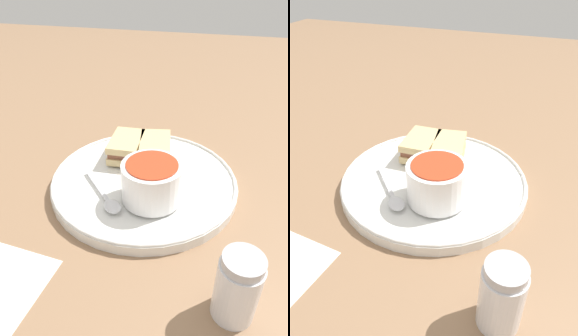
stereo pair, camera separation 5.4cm
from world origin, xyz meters
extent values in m
plane|color=#8E6B4C|center=(0.00, 0.00, 0.00)|extent=(2.40, 2.40, 0.00)
cylinder|color=white|center=(0.00, 0.00, 0.01)|extent=(0.31, 0.31, 0.02)
torus|color=white|center=(0.00, 0.00, 0.02)|extent=(0.31, 0.31, 0.01)
cylinder|color=white|center=(-0.02, 0.05, 0.02)|extent=(0.05, 0.05, 0.01)
cylinder|color=white|center=(-0.02, 0.05, 0.05)|extent=(0.09, 0.09, 0.06)
cylinder|color=red|center=(-0.02, 0.05, 0.08)|extent=(0.08, 0.08, 0.01)
cube|color=silver|center=(0.07, 0.05, 0.02)|extent=(0.07, 0.08, 0.00)
ellipsoid|color=silver|center=(0.03, 0.09, 0.03)|extent=(0.04, 0.04, 0.01)
cube|color=#DBBC7F|center=(-0.01, -0.06, 0.03)|extent=(0.07, 0.09, 0.01)
cube|color=brown|center=(-0.01, -0.06, 0.04)|extent=(0.06, 0.08, 0.01)
cube|color=#DBBC7F|center=(-0.01, -0.06, 0.05)|extent=(0.07, 0.09, 0.01)
cube|color=#DBBC7F|center=(0.05, -0.06, 0.03)|extent=(0.06, 0.08, 0.01)
cube|color=brown|center=(0.05, -0.06, 0.04)|extent=(0.05, 0.08, 0.01)
cube|color=#DBBC7F|center=(0.05, -0.06, 0.05)|extent=(0.06, 0.08, 0.01)
cylinder|color=silver|center=(-0.15, 0.20, 0.04)|extent=(0.05, 0.05, 0.08)
cylinder|color=#B7B7BC|center=(-0.15, 0.20, 0.08)|extent=(0.04, 0.04, 0.01)
camera|label=1|loc=(-0.10, 0.43, 0.34)|focal=35.00mm
camera|label=2|loc=(-0.15, 0.42, 0.34)|focal=35.00mm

